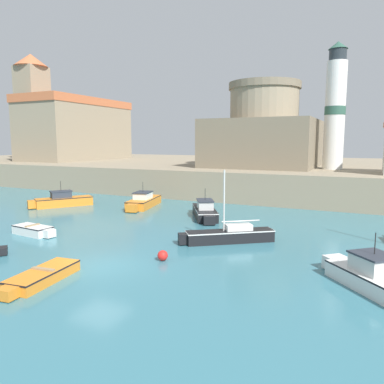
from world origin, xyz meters
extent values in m
plane|color=teal|center=(0.00, 0.00, 0.00)|extent=(200.00, 200.00, 0.00)
cube|color=gray|center=(0.00, 40.00, 1.51)|extent=(120.00, 40.00, 3.03)
cube|color=black|center=(-5.89, -0.83, 0.23)|extent=(0.90, 0.89, 0.39)
cube|color=black|center=(4.29, 6.84, 0.36)|extent=(4.90, 4.04, 0.72)
cube|color=black|center=(1.97, 5.12, 0.36)|extent=(0.76, 0.79, 0.61)
cube|color=white|center=(4.29, 6.84, 0.68)|extent=(4.95, 4.08, 0.07)
cylinder|color=silver|center=(3.97, 6.61, 2.54)|extent=(0.10, 0.10, 3.66)
cylinder|color=silver|center=(4.82, 7.24, 1.27)|extent=(1.96, 1.48, 0.08)
cube|color=silver|center=(4.71, 7.16, 0.90)|extent=(1.74, 1.57, 0.36)
cube|color=white|center=(-7.96, 3.08, 0.29)|extent=(2.83, 1.45, 0.58)
cube|color=white|center=(-6.34, 2.92, 0.29)|extent=(0.59, 0.70, 0.49)
cube|color=black|center=(-7.96, 3.08, 0.54)|extent=(2.86, 1.46, 0.07)
cube|color=#997F5B|center=(-7.96, 3.08, 0.62)|extent=(0.30, 1.02, 0.08)
cube|color=orange|center=(-14.01, 12.12, 0.41)|extent=(4.05, 4.97, 0.82)
cube|color=orange|center=(-15.62, 9.78, 0.41)|extent=(1.03, 1.00, 0.70)
cube|color=black|center=(-14.01, 12.12, 0.78)|extent=(4.09, 5.02, 0.07)
cube|color=#333842|center=(-14.15, 11.91, 1.11)|extent=(1.90, 2.07, 0.57)
cube|color=#2D333D|center=(-14.15, 11.91, 1.43)|extent=(2.04, 2.23, 0.08)
cylinder|color=black|center=(-14.15, 11.91, 1.92)|extent=(0.04, 0.04, 0.90)
cube|color=orange|center=(-7.12, 15.14, 0.39)|extent=(2.87, 5.39, 0.78)
cube|color=orange|center=(-6.46, 12.26, 0.39)|extent=(1.12, 0.99, 0.66)
cube|color=black|center=(-7.12, 15.14, 0.74)|extent=(2.90, 5.44, 0.07)
cube|color=silver|center=(-7.06, 14.89, 1.06)|extent=(1.69, 2.04, 0.56)
cube|color=#2D333D|center=(-7.06, 14.89, 1.38)|extent=(1.81, 2.21, 0.08)
cylinder|color=black|center=(-7.06, 14.89, 1.87)|extent=(0.04, 0.04, 0.90)
cube|color=white|center=(12.17, 2.42, 0.36)|extent=(4.20, 4.38, 0.71)
cube|color=white|center=(10.47, 4.31, 0.36)|extent=(1.27, 1.25, 0.60)
cube|color=black|center=(12.17, 2.42, 0.67)|extent=(4.24, 4.43, 0.07)
cube|color=silver|center=(12.03, 2.58, 1.05)|extent=(2.00, 2.01, 0.67)
cube|color=#2D333D|center=(12.03, 2.58, 1.42)|extent=(2.15, 2.17, 0.08)
cylinder|color=black|center=(12.03, 2.58, 1.91)|extent=(0.04, 0.04, 0.90)
cube|color=orange|center=(-0.89, -2.65, 0.25)|extent=(1.69, 3.58, 0.50)
cube|color=orange|center=(-0.65, -4.65, 0.25)|extent=(0.78, 0.66, 0.42)
cube|color=black|center=(-0.89, -2.65, 0.46)|extent=(1.71, 3.62, 0.07)
cube|color=#997F5B|center=(-0.89, -2.65, 0.54)|extent=(1.12, 0.33, 0.08)
cube|color=black|center=(-0.06, 13.05, 0.37)|extent=(3.83, 5.09, 0.74)
cube|color=black|center=(1.36, 10.59, 0.37)|extent=(1.07, 1.01, 0.63)
cube|color=white|center=(-0.06, 13.05, 0.70)|extent=(3.87, 5.14, 0.07)
cube|color=silver|center=(0.06, 12.83, 1.06)|extent=(1.87, 2.09, 0.63)
cube|color=#2D333D|center=(0.06, 12.83, 1.41)|extent=(2.01, 2.26, 0.08)
cylinder|color=black|center=(0.06, 12.83, 1.90)|extent=(0.04, 0.04, 0.90)
sphere|color=red|center=(2.39, 2.03, 0.27)|extent=(0.54, 0.54, 0.54)
cube|color=gray|center=(-32.00, 33.94, 7.33)|extent=(9.01, 17.98, 8.60)
cube|color=#C1663D|center=(-32.00, 33.94, 12.23)|extent=(9.19, 18.34, 1.20)
cube|color=gray|center=(-38.55, 31.24, 10.49)|extent=(4.09, 4.09, 14.92)
cone|color=#C1663D|center=(-38.55, 31.24, 18.95)|extent=(5.31, 5.31, 2.00)
cube|color=#796C57|center=(0.00, 30.44, 5.77)|extent=(12.30, 12.30, 5.48)
cylinder|color=gray|center=(0.00, 30.44, 7.54)|extent=(7.97, 7.97, 9.01)
cylinder|color=#796C57|center=(0.00, 30.44, 12.44)|extent=(8.37, 8.37, 0.80)
cylinder|color=silver|center=(8.00, 29.30, 8.70)|extent=(2.09, 2.09, 11.34)
cylinder|color=#2D5647|center=(8.00, 29.30, 9.26)|extent=(2.15, 2.15, 0.90)
cylinder|color=#262D33|center=(8.00, 29.30, 14.97)|extent=(1.77, 1.77, 1.20)
cone|color=#2D5647|center=(8.00, 29.30, 15.97)|extent=(1.98, 1.98, 0.80)
camera|label=1|loc=(11.63, -13.97, 6.03)|focal=35.00mm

